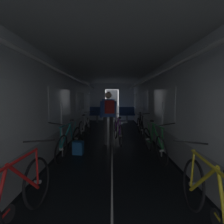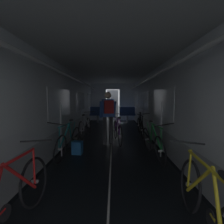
{
  "view_description": "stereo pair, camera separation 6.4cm",
  "coord_description": "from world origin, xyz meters",
  "px_view_note": "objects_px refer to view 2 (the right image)",
  "views": [
    {
      "loc": [
        0.0,
        -2.06,
        1.5
      ],
      "look_at": [
        0.0,
        4.73,
        0.92
      ],
      "focal_mm": 26.71,
      "sensor_mm": 36.0,
      "label": 1
    },
    {
      "loc": [
        0.07,
        -2.06,
        1.5
      ],
      "look_at": [
        0.0,
        4.73,
        0.92
      ],
      "focal_mm": 26.71,
      "sensor_mm": 36.0,
      "label": 2
    }
  ],
  "objects_px": {
    "bicycle_black": "(140,126)",
    "backpack_on_floor": "(77,148)",
    "bench_seat_far_right": "(127,113)",
    "bicycle_red": "(9,201)",
    "bicycle_teal": "(68,141)",
    "person_cyclist_aisle": "(108,113)",
    "bench_seat_far_left": "(98,113)",
    "bicycle_yellow": "(208,206)",
    "bicycle_purple_in_aisle": "(118,131)",
    "bicycle_green": "(153,142)",
    "bicycle_silver": "(85,127)"
  },
  "relations": [
    {
      "from": "bicycle_red",
      "to": "bicycle_black",
      "type": "relative_size",
      "value": 1.0
    },
    {
      "from": "bench_seat_far_right",
      "to": "backpack_on_floor",
      "type": "xyz_separation_m",
      "value": [
        -1.8,
        -5.8,
        -0.4
      ]
    },
    {
      "from": "bicycle_silver",
      "to": "bicycle_teal",
      "type": "distance_m",
      "value": 2.14
    },
    {
      "from": "bicycle_silver",
      "to": "bicycle_yellow",
      "type": "xyz_separation_m",
      "value": [
        2.06,
        -4.7,
        -0.0
      ]
    },
    {
      "from": "bench_seat_far_left",
      "to": "bicycle_silver",
      "type": "bearing_deg",
      "value": -91.82
    },
    {
      "from": "bicycle_silver",
      "to": "bicycle_green",
      "type": "height_order",
      "value": "bicycle_green"
    },
    {
      "from": "bicycle_silver",
      "to": "bicycle_yellow",
      "type": "distance_m",
      "value": 5.13
    },
    {
      "from": "bicycle_red",
      "to": "bicycle_black",
      "type": "height_order",
      "value": "bicycle_red"
    },
    {
      "from": "bench_seat_far_left",
      "to": "bicycle_silver",
      "type": "distance_m",
      "value": 3.8
    },
    {
      "from": "bench_seat_far_left",
      "to": "bicycle_yellow",
      "type": "distance_m",
      "value": 8.71
    },
    {
      "from": "person_cyclist_aisle",
      "to": "backpack_on_floor",
      "type": "bearing_deg",
      "value": -130.45
    },
    {
      "from": "person_cyclist_aisle",
      "to": "bench_seat_far_left",
      "type": "bearing_deg",
      "value": 99.21
    },
    {
      "from": "bench_seat_far_right",
      "to": "bicycle_yellow",
      "type": "relative_size",
      "value": 0.58
    },
    {
      "from": "bench_seat_far_left",
      "to": "bench_seat_far_right",
      "type": "height_order",
      "value": "same"
    },
    {
      "from": "bicycle_silver",
      "to": "bicycle_purple_in_aisle",
      "type": "distance_m",
      "value": 1.47
    },
    {
      "from": "bicycle_purple_in_aisle",
      "to": "backpack_on_floor",
      "type": "height_order",
      "value": "bicycle_purple_in_aisle"
    },
    {
      "from": "bicycle_silver",
      "to": "backpack_on_floor",
      "type": "height_order",
      "value": "bicycle_silver"
    },
    {
      "from": "bicycle_black",
      "to": "bicycle_purple_in_aisle",
      "type": "height_order",
      "value": "bicycle_black"
    },
    {
      "from": "person_cyclist_aisle",
      "to": "backpack_on_floor",
      "type": "xyz_separation_m",
      "value": [
        -0.79,
        -0.92,
        -0.85
      ]
    },
    {
      "from": "bench_seat_far_left",
      "to": "bicycle_teal",
      "type": "height_order",
      "value": "same"
    },
    {
      "from": "bicycle_black",
      "to": "bicycle_silver",
      "type": "bearing_deg",
      "value": -176.06
    },
    {
      "from": "bicycle_yellow",
      "to": "bicycle_teal",
      "type": "bearing_deg",
      "value": 129.91
    },
    {
      "from": "bench_seat_far_right",
      "to": "bicycle_black",
      "type": "relative_size",
      "value": 0.58
    },
    {
      "from": "bicycle_green",
      "to": "backpack_on_floor",
      "type": "xyz_separation_m",
      "value": [
        -1.96,
        0.22,
        -0.21
      ]
    },
    {
      "from": "bicycle_teal",
      "to": "person_cyclist_aisle",
      "type": "height_order",
      "value": "person_cyclist_aisle"
    },
    {
      "from": "bicycle_black",
      "to": "backpack_on_floor",
      "type": "distance_m",
      "value": 2.96
    },
    {
      "from": "bicycle_red",
      "to": "person_cyclist_aisle",
      "type": "relative_size",
      "value": 1.0
    },
    {
      "from": "person_cyclist_aisle",
      "to": "bicycle_teal",
      "type": "bearing_deg",
      "value": -133.01
    },
    {
      "from": "bicycle_black",
      "to": "bicycle_green",
      "type": "height_order",
      "value": "bicycle_green"
    },
    {
      "from": "bicycle_red",
      "to": "bicycle_purple_in_aisle",
      "type": "height_order",
      "value": "bicycle_red"
    },
    {
      "from": "bicycle_teal",
      "to": "person_cyclist_aisle",
      "type": "distance_m",
      "value": 1.58
    },
    {
      "from": "bicycle_red",
      "to": "backpack_on_floor",
      "type": "relative_size",
      "value": 4.98
    },
    {
      "from": "bicycle_silver",
      "to": "bench_seat_far_right",
      "type": "bearing_deg",
      "value": 63.15
    },
    {
      "from": "bench_seat_far_left",
      "to": "bench_seat_far_right",
      "type": "xyz_separation_m",
      "value": [
        1.8,
        0.0,
        0.0
      ]
    },
    {
      "from": "bench_seat_far_right",
      "to": "person_cyclist_aisle",
      "type": "height_order",
      "value": "person_cyclist_aisle"
    },
    {
      "from": "bicycle_yellow",
      "to": "bench_seat_far_right",
      "type": "bearing_deg",
      "value": 90.97
    },
    {
      "from": "bicycle_yellow",
      "to": "bench_seat_far_left",
      "type": "bearing_deg",
      "value": 102.9
    },
    {
      "from": "bicycle_yellow",
      "to": "bicycle_purple_in_aisle",
      "type": "relative_size",
      "value": 1.01
    },
    {
      "from": "bench_seat_far_left",
      "to": "person_cyclist_aisle",
      "type": "bearing_deg",
      "value": -80.79
    },
    {
      "from": "bicycle_silver",
      "to": "person_cyclist_aisle",
      "type": "height_order",
      "value": "person_cyclist_aisle"
    },
    {
      "from": "person_cyclist_aisle",
      "to": "bicycle_red",
      "type": "bearing_deg",
      "value": -105.03
    },
    {
      "from": "person_cyclist_aisle",
      "to": "bicycle_purple_in_aisle",
      "type": "relative_size",
      "value": 1.0
    },
    {
      "from": "bench_seat_far_left",
      "to": "bicycle_purple_in_aisle",
      "type": "xyz_separation_m",
      "value": [
        1.1,
        -4.61,
        -0.18
      ]
    },
    {
      "from": "bicycle_yellow",
      "to": "bicycle_green",
      "type": "relative_size",
      "value": 1.0
    },
    {
      "from": "bicycle_silver",
      "to": "bicycle_teal",
      "type": "relative_size",
      "value": 1.0
    },
    {
      "from": "bicycle_red",
      "to": "bicycle_green",
      "type": "height_order",
      "value": "bicycle_green"
    },
    {
      "from": "bench_seat_far_left",
      "to": "person_cyclist_aisle",
      "type": "relative_size",
      "value": 0.58
    },
    {
      "from": "bicycle_silver",
      "to": "bicycle_purple_in_aisle",
      "type": "height_order",
      "value": "bicycle_silver"
    },
    {
      "from": "bicycle_green",
      "to": "backpack_on_floor",
      "type": "distance_m",
      "value": 1.98
    },
    {
      "from": "bench_seat_far_right",
      "to": "bicycle_red",
      "type": "distance_m",
      "value": 8.66
    }
  ]
}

